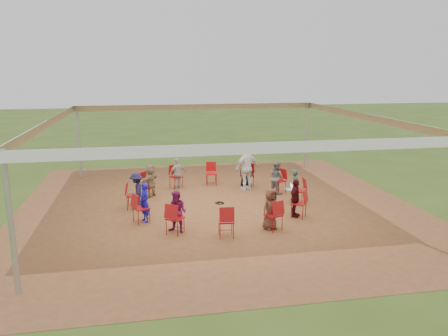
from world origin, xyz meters
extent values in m
plane|color=#375019|center=(0.00, 0.00, 0.00)|extent=(80.00, 80.00, 0.00)
plane|color=brown|center=(0.00, 0.00, 0.01)|extent=(13.00, 13.00, 0.00)
cylinder|color=#B2B2B7|center=(-5.00, -5.00, 1.50)|extent=(0.12, 0.12, 3.00)
cylinder|color=#B2B2B7|center=(-5.00, 5.00, 1.50)|extent=(0.12, 0.12, 3.00)
cylinder|color=#B2B2B7|center=(5.00, 5.00, 1.50)|extent=(0.12, 0.12, 3.00)
plane|color=white|center=(0.00, 0.00, 3.00)|extent=(10.30, 10.30, 0.00)
cube|color=white|center=(0.00, -5.15, 2.88)|extent=(10.30, 0.03, 0.24)
cube|color=white|center=(0.00, 5.15, 2.88)|extent=(10.30, 0.03, 0.24)
cube|color=white|center=(-5.15, 0.00, 2.88)|extent=(0.03, 10.30, 0.24)
cube|color=white|center=(5.15, 0.00, 2.88)|extent=(0.03, 10.30, 0.24)
imported|color=#254D3A|center=(2.64, -0.23, 0.60)|extent=(0.32, 0.46, 1.20)
imported|color=slate|center=(2.40, 1.12, 0.60)|extent=(0.55, 0.67, 1.20)
imported|color=black|center=(1.52, 2.17, 0.60)|extent=(0.67, 0.60, 1.20)
imported|color=#BDB3A6|center=(-1.12, 2.40, 0.60)|extent=(0.79, 0.62, 1.20)
imported|color=#97815C|center=(-2.17, 1.52, 0.60)|extent=(0.98, 1.15, 1.20)
imported|color=#1A163B|center=(-2.64, 0.23, 0.60)|extent=(0.45, 0.80, 1.20)
imported|color=#1713B2|center=(-2.40, -1.12, 0.60)|extent=(0.44, 0.52, 1.20)
imported|color=#7E1854|center=(-1.52, -2.17, 0.60)|extent=(0.67, 0.61, 1.20)
imported|color=brown|center=(1.12, -2.40, 0.60)|extent=(0.67, 0.54, 1.20)
imported|color=#420D12|center=(2.17, -1.52, 0.60)|extent=(0.70, 0.78, 1.20)
imported|color=white|center=(1.43, 1.76, 0.86)|extent=(1.12, 0.87, 1.71)
torus|color=black|center=(0.12, 0.26, 0.02)|extent=(0.37, 0.37, 0.03)
torus|color=black|center=(0.16, 0.22, 0.02)|extent=(0.29, 0.29, 0.03)
cube|color=#B7B7BC|center=(2.42, -0.21, 0.51)|extent=(0.24, 0.33, 0.01)
cube|color=#B7B7BC|center=(2.52, -0.22, 0.62)|extent=(0.09, 0.32, 0.20)
cube|color=#CCE0FF|center=(2.52, -0.22, 0.62)|extent=(0.07, 0.28, 0.17)
camera|label=1|loc=(-2.37, -13.78, 4.49)|focal=35.00mm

